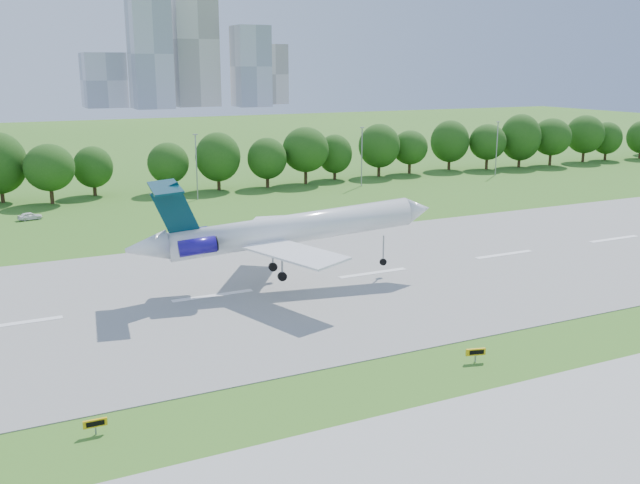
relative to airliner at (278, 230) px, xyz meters
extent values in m
plane|color=#31661A|center=(-7.80, -25.23, -6.60)|extent=(600.00, 600.00, 0.00)
cube|color=gray|center=(-7.80, -0.23, -6.56)|extent=(400.00, 45.00, 0.08)
cylinder|color=#382314|center=(12.20, 66.77, -4.80)|extent=(0.70, 0.70, 3.60)
sphere|color=#1A4210|center=(12.20, 66.77, -0.40)|extent=(8.40, 8.40, 8.40)
cylinder|color=#382314|center=(52.20, 66.77, -4.80)|extent=(0.70, 0.70, 3.60)
sphere|color=#1A4210|center=(52.20, 66.77, -0.40)|extent=(8.40, 8.40, 8.40)
cylinder|color=#382314|center=(92.20, 66.77, -4.80)|extent=(0.70, 0.70, 3.60)
sphere|color=#1A4210|center=(92.20, 66.77, -0.40)|extent=(8.40, 8.40, 8.40)
cylinder|color=#382314|center=(132.20, 66.77, -4.80)|extent=(0.70, 0.70, 3.60)
sphere|color=#1A4210|center=(132.20, 66.77, -0.40)|extent=(8.40, 8.40, 8.40)
cylinder|color=gray|center=(7.20, 56.77, -0.60)|extent=(0.24, 0.24, 12.00)
cube|color=gray|center=(7.20, 56.77, 5.50)|extent=(0.90, 0.25, 0.18)
cylinder|color=gray|center=(42.20, 56.77, -0.60)|extent=(0.24, 0.24, 12.00)
cube|color=gray|center=(42.20, 56.77, 5.50)|extent=(0.90, 0.25, 0.18)
cylinder|color=gray|center=(77.20, 56.77, -0.60)|extent=(0.24, 0.24, 12.00)
cube|color=gray|center=(77.20, 56.77, 5.50)|extent=(0.90, 0.25, 0.18)
cube|color=#B2B2B7|center=(67.20, 354.77, 24.40)|extent=(22.00, 22.00, 62.00)
cube|color=beige|center=(97.20, 369.77, 33.40)|extent=(26.00, 26.00, 80.00)
cube|color=#B2B2B7|center=(127.20, 349.77, 17.40)|extent=(20.00, 20.00, 48.00)
cube|color=beige|center=(150.20, 374.77, 12.40)|extent=(18.00, 18.00, 38.00)
cube|color=#B2B2B7|center=(44.20, 379.77, 9.40)|extent=(24.00, 24.00, 32.00)
cylinder|color=white|center=(1.73, -0.23, 0.00)|extent=(28.04, 6.86, 5.42)
cone|color=white|center=(16.92, -2.24, 1.22)|extent=(3.60, 3.62, 3.45)
cone|color=white|center=(-14.19, 1.88, -0.90)|extent=(5.06, 3.82, 3.57)
cube|color=white|center=(-0.76, -6.42, -1.05)|extent=(8.01, 12.83, 0.60)
cube|color=white|center=(0.93, 6.39, -1.05)|extent=(10.35, 12.60, 0.60)
cube|color=#05313D|center=(-11.08, 1.47, 2.81)|extent=(5.04, 1.12, 6.32)
cube|color=#05313D|center=(-11.99, 1.59, 5.41)|extent=(4.09, 9.08, 0.44)
cylinder|color=navy|center=(-9.56, -1.15, -0.60)|extent=(4.20, 2.26, 2.06)
cylinder|color=navy|center=(-8.93, 3.60, -0.60)|extent=(4.20, 2.26, 2.06)
cylinder|color=gray|center=(12.71, -1.68, -3.23)|extent=(0.18, 0.18, 3.23)
cylinder|color=black|center=(12.71, -1.68, -4.84)|extent=(0.86, 0.38, 0.83)
cylinder|color=gray|center=(-0.36, -2.00, -3.23)|extent=(0.22, 0.22, 3.23)
cylinder|color=black|center=(-0.36, -2.00, -4.84)|extent=(1.06, 0.54, 1.02)
cylinder|color=gray|center=(0.17, 2.03, -3.23)|extent=(0.22, 0.22, 3.23)
cylinder|color=black|center=(0.17, 2.03, -4.84)|extent=(1.06, 0.54, 1.02)
cube|color=gray|center=(-24.00, -25.53, -6.25)|extent=(0.10, 0.10, 0.70)
cube|color=#DFAA0B|center=(-24.00, -25.53, -5.76)|extent=(1.60, 0.22, 0.55)
cube|color=black|center=(-24.00, -25.64, -5.76)|extent=(1.20, 0.05, 0.35)
cube|color=gray|center=(6.80, -26.88, -6.23)|extent=(0.13, 0.13, 0.75)
cube|color=#DFAA0B|center=(6.80, -26.88, -5.69)|extent=(1.72, 0.63, 0.59)
cube|color=black|center=(6.77, -27.00, -5.69)|extent=(1.26, 0.35, 0.38)
imported|color=white|center=(-22.56, 50.85, -5.97)|extent=(3.96, 2.23, 1.27)
camera|label=1|loc=(-29.33, -71.55, 17.70)|focal=40.00mm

